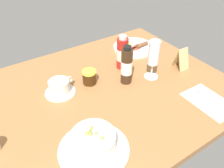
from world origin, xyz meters
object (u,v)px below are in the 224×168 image
at_px(porridge_bowl, 93,144).
at_px(sauce_bottle_red, 122,53).
at_px(breakfast_plate, 133,47).
at_px(wine_glass, 154,55).
at_px(menu_card, 181,58).
at_px(sauce_bottle_brown, 127,66).
at_px(cutlery_setting, 209,101).
at_px(coffee_cup, 60,87).
at_px(jam_jar, 89,77).

distance_m(porridge_bowl, sauce_bottle_red, 0.50).
bearing_deg(breakfast_plate, wine_glass, -110.33).
bearing_deg(menu_card, sauce_bottle_brown, 170.65).
height_order(wine_glass, menu_card, wine_glass).
relative_size(cutlery_setting, breakfast_plate, 0.89).
bearing_deg(breakfast_plate, sauce_bottle_brown, -133.32).
bearing_deg(wine_glass, coffee_cup, 162.85).
distance_m(coffee_cup, wine_glass, 0.42).
distance_m(cutlery_setting, breakfast_plate, 0.51).
bearing_deg(breakfast_plate, sauce_bottle_red, -143.96).
xyz_separation_m(coffee_cup, menu_card, (0.56, -0.14, 0.02)).
relative_size(cutlery_setting, coffee_cup, 1.50).
height_order(jam_jar, menu_card, menu_card).
height_order(sauce_bottle_red, menu_card, sauce_bottle_red).
bearing_deg(breakfast_plate, menu_card, -75.35).
xyz_separation_m(cutlery_setting, sauce_bottle_brown, (-0.20, 0.29, 0.08)).
height_order(cutlery_setting, breakfast_plate, breakfast_plate).
bearing_deg(menu_card, porridge_bowl, -161.95).
xyz_separation_m(jam_jar, sauce_bottle_red, (0.19, 0.03, 0.04)).
distance_m(porridge_bowl, sauce_bottle_brown, 0.39).
distance_m(jam_jar, sauce_bottle_red, 0.20).
distance_m(wine_glass, sauce_bottle_brown, 0.13).
height_order(cutlery_setting, menu_card, menu_card).
bearing_deg(jam_jar, sauce_bottle_red, 7.63).
distance_m(wine_glass, menu_card, 0.18).
bearing_deg(porridge_bowl, sauce_bottle_brown, 38.17).
bearing_deg(porridge_bowl, cutlery_setting, -5.25).
height_order(coffee_cup, breakfast_plate, coffee_cup).
bearing_deg(menu_card, sauce_bottle_red, 145.60).
bearing_deg(breakfast_plate, cutlery_setting, -91.66).
relative_size(wine_glass, menu_card, 1.73).
distance_m(porridge_bowl, jam_jar, 0.36).
relative_size(porridge_bowl, sauce_bottle_brown, 1.27).
distance_m(wine_glass, breakfast_plate, 0.29).
xyz_separation_m(porridge_bowl, coffee_cup, (0.03, 0.33, -0.01)).
xyz_separation_m(porridge_bowl, menu_card, (0.59, 0.19, 0.01)).
distance_m(coffee_cup, sauce_bottle_brown, 0.29).
relative_size(sauce_bottle_brown, breakfast_plate, 0.79).
bearing_deg(sauce_bottle_brown, menu_card, -9.35).
relative_size(jam_jar, sauce_bottle_brown, 0.35).
bearing_deg(wine_glass, cutlery_setting, -72.78).
bearing_deg(sauce_bottle_red, breakfast_plate, 36.04).
bearing_deg(sauce_bottle_red, menu_card, -34.40).
height_order(sauce_bottle_red, breakfast_plate, sauce_bottle_red).
relative_size(coffee_cup, sauce_bottle_red, 0.80).
relative_size(sauce_bottle_red, breakfast_plate, 0.74).
bearing_deg(coffee_cup, porridge_bowl, -95.09).
bearing_deg(sauce_bottle_red, coffee_cup, -176.92).
xyz_separation_m(cutlery_setting, menu_card, (0.09, 0.24, 0.05)).
bearing_deg(sauce_bottle_brown, coffee_cup, 161.26).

